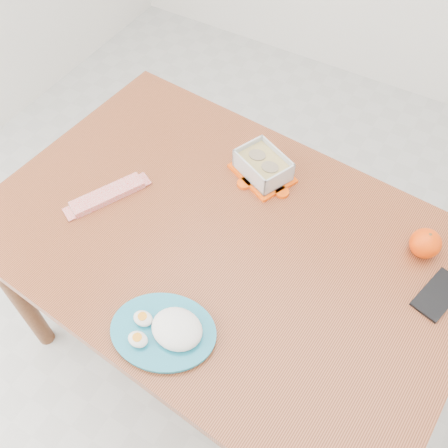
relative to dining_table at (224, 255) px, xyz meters
The scene contains 7 objects.
ground 0.68m from the dining_table, 64.54° to the left, with size 3.50×3.50×0.00m, color #B7B7B2.
dining_table is the anchor object (origin of this frame).
food_container 0.29m from the dining_table, 93.59° to the left, with size 0.21×0.19×0.07m.
orange_fruit 0.55m from the dining_table, 24.97° to the left, with size 0.08×0.08×0.08m, color #FF3A05.
rice_plate 0.33m from the dining_table, 85.03° to the right, with size 0.32×0.32×0.07m.
candy_bar 0.38m from the dining_table, behind, with size 0.22×0.05×0.02m, color red.
smartphone 0.58m from the dining_table, 11.83° to the left, with size 0.08×0.15×0.01m, color black.
Camera 1 is at (0.33, -0.82, 1.87)m, focal length 40.00 mm.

